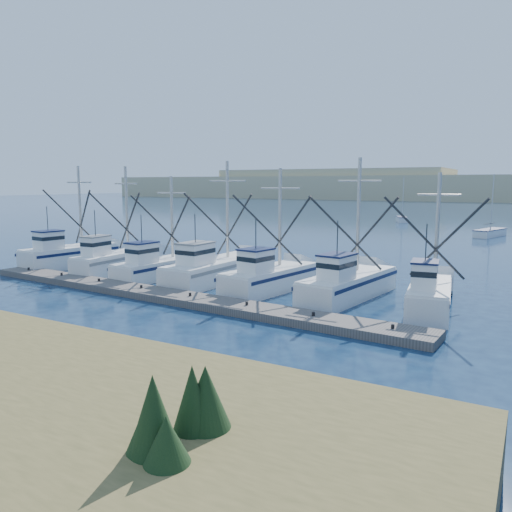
% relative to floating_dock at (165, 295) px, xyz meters
% --- Properties ---
extents(ground, '(500.00, 500.00, 0.00)m').
position_rel_floating_dock_xyz_m(ground, '(7.03, -5.59, -0.21)').
color(ground, '#0D1E39').
rests_on(ground, ground).
extents(floating_dock, '(32.24, 4.34, 0.43)m').
position_rel_floating_dock_xyz_m(floating_dock, '(0.00, 0.00, 0.00)').
color(floating_dock, '#625C57').
rests_on(floating_dock, ground).
extents(dune_ridge, '(360.00, 60.00, 10.00)m').
position_rel_floating_dock_xyz_m(dune_ridge, '(7.03, 204.41, 4.79)').
color(dune_ridge, tan).
rests_on(dune_ridge, ground).
extents(trawler_fleet, '(32.27, 9.56, 8.53)m').
position_rel_floating_dock_xyz_m(trawler_fleet, '(-0.45, 5.20, 0.73)').
color(trawler_fleet, white).
rests_on(trawler_fleet, ground).
extents(sailboat_near, '(3.66, 6.87, 8.10)m').
position_rel_floating_dock_xyz_m(sailboat_near, '(14.20, 48.80, 0.27)').
color(sailboat_near, white).
rests_on(sailboat_near, ground).
extents(sailboat_far, '(3.14, 5.20, 8.10)m').
position_rel_floating_dock_xyz_m(sailboat_far, '(-1.71, 68.00, 0.30)').
color(sailboat_far, white).
rests_on(sailboat_far, ground).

